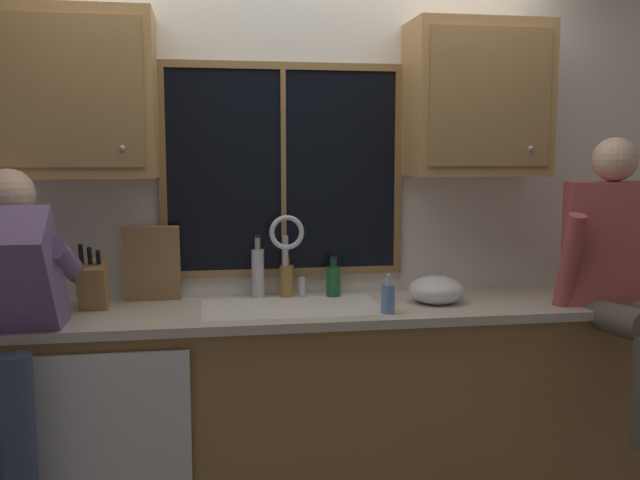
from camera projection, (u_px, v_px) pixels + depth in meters
name	position (u px, v px, depth m)	size (l,w,h in m)	color
back_wall	(296.00, 221.00, 3.51)	(5.81, 0.12, 2.55)	silver
window_glass	(283.00, 171.00, 3.40)	(1.10, 0.02, 0.95)	black
window_frame_top	(283.00, 66.00, 3.33)	(1.17, 0.02, 0.04)	olive
window_frame_bottom	(284.00, 272.00, 3.45)	(1.17, 0.02, 0.04)	olive
window_frame_left	(162.00, 171.00, 3.30)	(0.04, 0.02, 0.95)	olive
window_frame_right	(398.00, 170.00, 3.49)	(0.04, 0.02, 0.95)	olive
window_mullion_center	(283.00, 171.00, 3.39)	(0.02, 0.02, 0.95)	olive
lower_cabinet_run	(307.00, 408.00, 3.27)	(3.41, 0.58, 0.88)	#A07744
countertop	(308.00, 311.00, 3.20)	(3.47, 0.62, 0.04)	beige
dishwasher_front	(115.00, 444.00, 2.82)	(0.60, 0.02, 0.74)	white
upper_cabinet_left	(78.00, 94.00, 3.06)	(0.65, 0.36, 0.72)	#B2844C
upper_cabinet_right	(477.00, 100.00, 3.35)	(0.65, 0.36, 0.72)	#B2844C
sink	(291.00, 328.00, 3.20)	(0.80, 0.46, 0.21)	white
faucet	(288.00, 246.00, 3.34)	(0.18, 0.09, 0.40)	silver
person_sitting_on_counter	(623.00, 268.00, 3.14)	(0.54, 0.65, 1.26)	#595147
knife_block	(93.00, 286.00, 3.12)	(0.12, 0.18, 0.32)	olive
cutting_board	(152.00, 264.00, 3.28)	(0.26, 0.02, 0.36)	#997047
mixing_bowl	(436.00, 290.00, 3.28)	(0.26, 0.26, 0.13)	silver
soap_dispenser	(388.00, 298.00, 3.06)	(0.06, 0.07, 0.18)	#668CCC
bottle_green_glass	(287.00, 280.00, 3.41)	(0.07, 0.07, 0.20)	olive
bottle_tall_clear	(258.00, 272.00, 3.38)	(0.06, 0.06, 0.30)	#B7B7BC
bottle_amber_small	(333.00, 280.00, 3.42)	(0.07, 0.07, 0.19)	#1E592D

